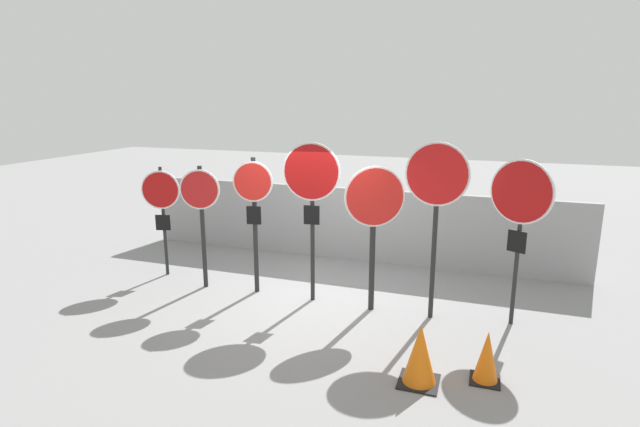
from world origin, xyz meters
The scene contains 11 objects.
ground_plane centered at (0.00, 0.00, 0.00)m, with size 40.00×40.00×0.00m, color gray.
fence_back centered at (0.00, 2.16, 0.75)m, with size 9.16×0.12×1.51m.
stop_sign_0 centered at (-3.06, 0.08, 1.48)m, with size 0.69×0.25×2.08m.
stop_sign_1 centered at (-2.02, -0.23, 1.52)m, with size 0.67×0.23×2.18m.
stop_sign_2 centered at (-1.06, -0.14, 1.62)m, with size 0.67×0.19×2.36m.
stop_sign_3 centered at (-0.01, -0.17, 1.94)m, with size 0.93×0.17×2.65m.
stop_sign_4 centered at (1.02, -0.23, 1.62)m, with size 0.85×0.43×2.33m.
stop_sign_5 centered at (1.93, -0.22, 1.99)m, with size 0.94×0.16×2.71m.
stop_sign_6 centered at (3.09, -0.05, 1.84)m, with size 0.84×0.45×2.49m.
traffic_cone_0 centered at (2.03, -2.05, 0.37)m, with size 0.48×0.48×0.75m.
traffic_cone_1 centered at (2.78, -1.76, 0.32)m, with size 0.36×0.36×0.65m.
Camera 1 is at (2.64, -7.50, 3.36)m, focal length 28.00 mm.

